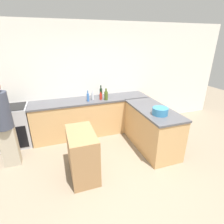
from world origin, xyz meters
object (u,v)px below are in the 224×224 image
object	(u,v)px
mixing_bowl	(160,111)
water_bottle_blue	(88,97)
hot_sauce_bottle	(101,96)
person_by_range	(3,123)
vinegar_bottle_clear	(93,96)
wine_bottle_dark	(101,92)
range_oven	(13,127)
olive_oil_bottle	(106,95)
island_table	(82,154)

from	to	relation	value
mixing_bowl	water_bottle_blue	distance (m)	1.71
hot_sauce_bottle	person_by_range	xyz separation A→B (m)	(-1.99, -0.65, -0.09)
water_bottle_blue	vinegar_bottle_clear	bearing A→B (deg)	30.72
water_bottle_blue	mixing_bowl	bearing A→B (deg)	-47.02
wine_bottle_dark	hot_sauce_bottle	distance (m)	0.22
range_oven	mixing_bowl	xyz separation A→B (m)	(2.88, -1.38, 0.53)
vinegar_bottle_clear	person_by_range	world-z (taller)	person_by_range
vinegar_bottle_clear	water_bottle_blue	xyz separation A→B (m)	(-0.13, -0.08, 0.01)
range_oven	person_by_range	size ratio (longest dim) A/B	0.56
vinegar_bottle_clear	wine_bottle_dark	bearing A→B (deg)	32.55
olive_oil_bottle	person_by_range	xyz separation A→B (m)	(-2.11, -0.59, -0.13)
mixing_bowl	person_by_range	xyz separation A→B (m)	(-2.83, 0.62, -0.09)
hot_sauce_bottle	range_oven	bearing A→B (deg)	177.12
island_table	wine_bottle_dark	distance (m)	1.88
hot_sauce_bottle	person_by_range	bearing A→B (deg)	-161.82
island_table	olive_oil_bottle	world-z (taller)	olive_oil_bottle
mixing_bowl	vinegar_bottle_clear	world-z (taller)	vinegar_bottle_clear
olive_oil_bottle	hot_sauce_bottle	xyz separation A→B (m)	(-0.11, 0.07, -0.04)
island_table	person_by_range	distance (m)	1.53
island_table	hot_sauce_bottle	distance (m)	1.66
mixing_bowl	island_table	bearing A→B (deg)	-176.41
island_table	mixing_bowl	size ratio (longest dim) A/B	2.83
island_table	mixing_bowl	xyz separation A→B (m)	(1.57, 0.10, 0.57)
range_oven	island_table	world-z (taller)	range_oven
wine_bottle_dark	hot_sauce_bottle	xyz separation A→B (m)	(-0.06, -0.21, -0.04)
range_oven	person_by_range	xyz separation A→B (m)	(0.05, -0.76, 0.44)
vinegar_bottle_clear	person_by_range	bearing A→B (deg)	-158.75
vinegar_bottle_clear	water_bottle_blue	size ratio (longest dim) A/B	0.91
mixing_bowl	hot_sauce_bottle	distance (m)	1.53
hot_sauce_bottle	island_table	bearing A→B (deg)	-117.88
vinegar_bottle_clear	hot_sauce_bottle	bearing A→B (deg)	-13.17
island_table	wine_bottle_dark	bearing A→B (deg)	63.50
vinegar_bottle_clear	water_bottle_blue	world-z (taller)	water_bottle_blue
island_table	person_by_range	size ratio (longest dim) A/B	0.51
range_oven	vinegar_bottle_clear	size ratio (longest dim) A/B	4.02
range_oven	wine_bottle_dark	bearing A→B (deg)	2.87
wine_bottle_dark	vinegar_bottle_clear	size ratio (longest dim) A/B	1.28
wine_bottle_dark	vinegar_bottle_clear	distance (m)	0.30
range_oven	olive_oil_bottle	distance (m)	2.24
wine_bottle_dark	mixing_bowl	bearing A→B (deg)	-62.38
range_oven	person_by_range	bearing A→B (deg)	-86.23
olive_oil_bottle	hot_sauce_bottle	distance (m)	0.14
vinegar_bottle_clear	hot_sauce_bottle	distance (m)	0.20
range_oven	island_table	distance (m)	1.98
range_oven	water_bottle_blue	distance (m)	1.81
island_table	hot_sauce_bottle	bearing A→B (deg)	62.12
mixing_bowl	range_oven	bearing A→B (deg)	154.38
hot_sauce_bottle	olive_oil_bottle	bearing A→B (deg)	-30.85
vinegar_bottle_clear	island_table	bearing A→B (deg)	-110.62
hot_sauce_bottle	mixing_bowl	bearing A→B (deg)	-56.71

